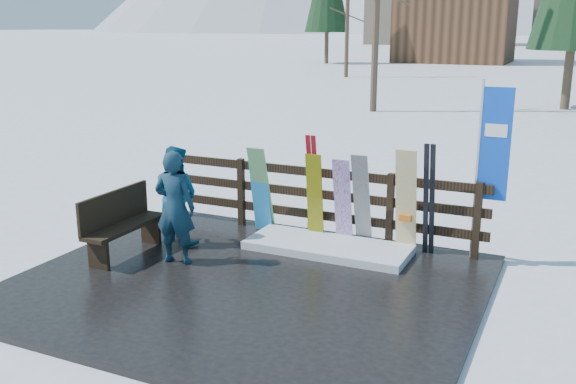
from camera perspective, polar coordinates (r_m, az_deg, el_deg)
The scene contains 16 objects.
ground at distance 8.68m, azimuth -3.66°, elevation -8.47°, with size 700.00×700.00×0.00m, color white.
deck at distance 8.67m, azimuth -3.66°, elevation -8.23°, with size 6.00×5.00×0.08m, color black.
fence at distance 10.32m, azimuth 2.13°, elevation -0.33°, with size 5.60×0.10×1.15m.
snow_patch at distance 9.78m, azimuth 3.58°, elevation -4.89°, with size 2.47×1.00×0.12m, color white.
bench at distance 9.77m, azimuth -14.64°, elevation -2.55°, with size 0.41×1.50×0.97m.
snowboard_0 at distance 10.46m, azimuth -2.48°, elevation -0.10°, with size 0.31×0.03×1.34m, color #2B9AE7.
snowboard_1 at distance 10.44m, azimuth -2.38°, elevation 0.22°, with size 0.30×0.03×1.50m, color silver.
snowboard_2 at distance 10.06m, azimuth 2.39°, elevation -0.47°, with size 0.26×0.03×1.41m, color #E1D604.
snowboard_3 at distance 9.90m, azimuth 4.88°, elevation -0.86°, with size 0.27×0.03×1.39m, color white.
snowboard_4 at distance 9.79m, azimuth 6.57°, elevation -0.76°, with size 0.25×0.03×1.52m, color black.
snowboard_5 at distance 9.59m, azimuth 10.44°, elevation -0.88°, with size 0.31×0.03×1.61m, color silver.
ski_pair_a at distance 10.10m, azimuth 2.30°, elevation 0.45°, with size 0.16×0.33×1.70m.
ski_pair_b at distance 9.57m, azimuth 12.42°, elevation -0.68°, with size 0.16×0.29×1.70m.
rental_flag at distance 9.47m, azimuth 17.57°, elevation 3.50°, with size 0.45×0.04×2.60m.
person_front at distance 9.21m, azimuth -10.02°, elevation -1.36°, with size 0.60×0.39×1.64m, color #1B4A5B.
person_back at distance 10.02m, azimuth -9.96°, elevation -0.31°, with size 0.75×0.59×1.55m, color navy.
Camera 1 is at (3.87, -6.99, 3.41)m, focal length 40.00 mm.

